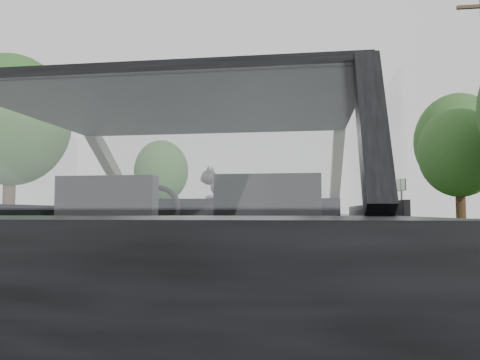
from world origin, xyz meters
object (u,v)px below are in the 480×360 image
(cat, at_px, (240,188))
(other_car, at_px, (314,216))
(highway_sign, at_px, (402,204))
(subject_car, at_px, (203,245))

(cat, height_order, other_car, other_car)
(other_car, xyz_separation_m, highway_sign, (4.97, 5.98, 0.66))
(subject_car, distance_m, other_car, 18.67)
(highway_sign, bearing_deg, subject_car, -117.68)
(subject_car, distance_m, cat, 0.75)
(subject_car, height_order, other_car, subject_car)
(subject_car, relative_size, cat, 7.35)
(subject_car, xyz_separation_m, other_car, (0.87, 18.65, -0.00))
(subject_car, distance_m, highway_sign, 25.32)
(cat, bearing_deg, other_car, 102.26)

